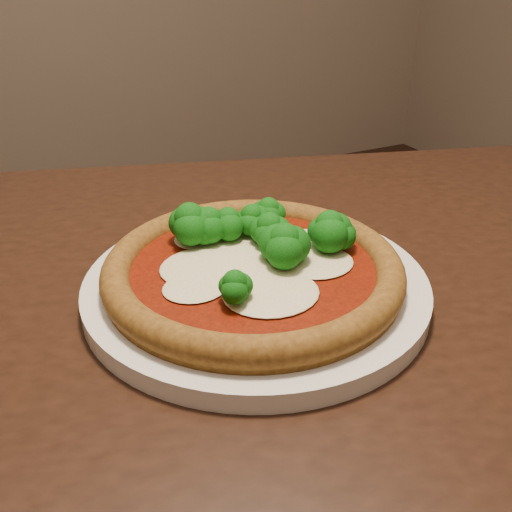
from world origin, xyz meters
name	(u,v)px	position (x,y,z in m)	size (l,w,h in m)	color
dining_table	(257,377)	(-0.04, -0.15, 0.64)	(1.30, 1.05, 0.75)	black
plate	(256,285)	(-0.05, -0.16, 0.76)	(0.32, 0.32, 0.02)	silver
pizza	(253,261)	(-0.05, -0.16, 0.78)	(0.27, 0.27, 0.06)	brown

